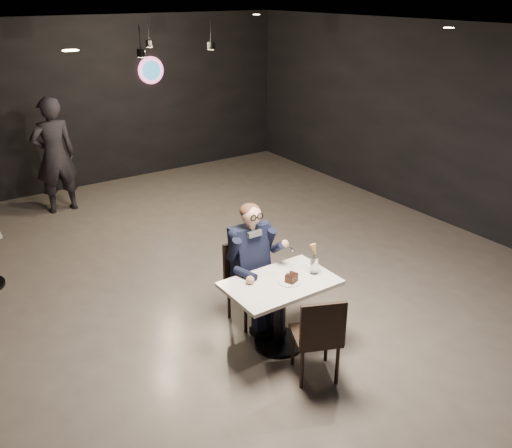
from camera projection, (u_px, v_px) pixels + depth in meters
floor at (246, 270)px, 7.15m from camera, size 9.00×9.00×0.00m
wall_sign at (151, 70)px, 10.14m from camera, size 0.50×0.06×0.50m
pendant_lights at (166, 30)px, 7.51m from camera, size 1.40×1.20×0.36m
main_table at (280, 314)px, 5.52m from camera, size 1.10×0.70×0.75m
chair_far at (250, 284)px, 5.90m from camera, size 0.42×0.46×0.92m
chair_near at (316, 334)px, 5.06m from camera, size 0.57×0.59×0.92m
seated_man at (250, 263)px, 5.80m from camera, size 0.60×0.80×1.44m
dessert_plate at (290, 281)px, 5.37m from camera, size 0.24×0.24×0.01m
cake_slice at (292, 278)px, 5.33m from camera, size 0.13×0.12×0.08m
mint_leaf at (291, 276)px, 5.30m from camera, size 0.07×0.04×0.01m
sundae_glass at (314, 265)px, 5.49m from camera, size 0.08×0.08×0.18m
wafer_cone at (314, 250)px, 5.46m from camera, size 0.08×0.08×0.13m
passerby at (55, 156)px, 8.71m from camera, size 0.70×0.47×1.89m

